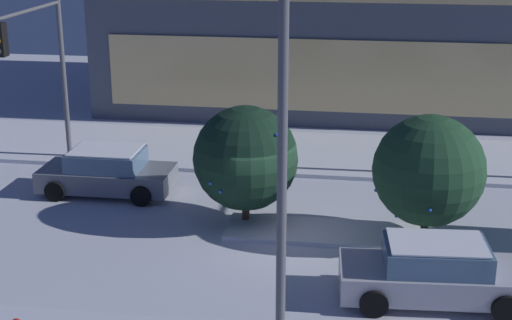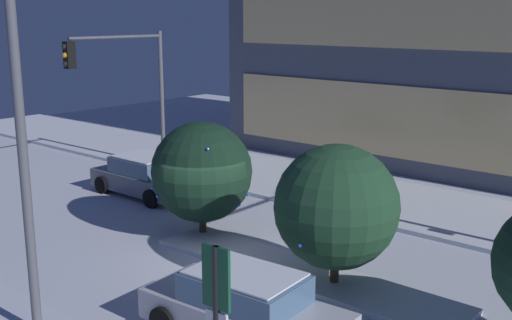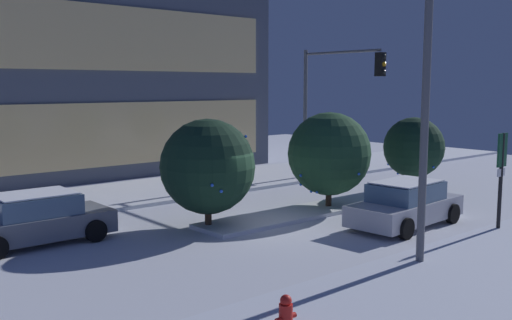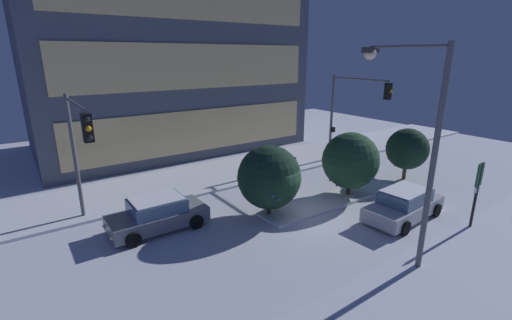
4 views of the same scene
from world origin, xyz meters
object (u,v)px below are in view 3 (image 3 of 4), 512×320
at_px(fire_hydrant, 286,315).
at_px(decorated_tree_right_of_median, 208,167).
at_px(street_lamp_arched, 398,61).
at_px(decorated_tree_median, 329,154).
at_px(car_near, 406,205).
at_px(parking_info_sign, 501,169).
at_px(decorated_tree_left_of_median, 414,147).
at_px(car_far, 35,220).
at_px(traffic_light_corner_far_right, 333,91).

height_order(fire_hydrant, decorated_tree_right_of_median, decorated_tree_right_of_median).
height_order(street_lamp_arched, decorated_tree_median, street_lamp_arched).
xyz_separation_m(car_near, parking_info_sign, (1.52, -2.40, 1.30)).
bearing_deg(parking_info_sign, decorated_tree_left_of_median, -34.69).
xyz_separation_m(car_near, decorated_tree_left_of_median, (5.14, 3.29, 1.27)).
bearing_deg(car_near, car_far, 146.21).
height_order(car_far, decorated_tree_right_of_median, decorated_tree_right_of_median).
bearing_deg(decorated_tree_left_of_median, decorated_tree_median, 178.88).
height_order(parking_info_sign, decorated_tree_right_of_median, decorated_tree_right_of_median).
bearing_deg(decorated_tree_left_of_median, traffic_light_corner_far_right, 103.33).
bearing_deg(street_lamp_arched, traffic_light_corner_far_right, -47.56).
height_order(car_far, parking_info_sign, parking_info_sign).
bearing_deg(traffic_light_corner_far_right, decorated_tree_right_of_median, -71.23).
distance_m(car_near, parking_info_sign, 3.12).
height_order(car_near, traffic_light_corner_far_right, traffic_light_corner_far_right).
bearing_deg(decorated_tree_median, traffic_light_corner_far_right, 40.97).
xyz_separation_m(decorated_tree_median, decorated_tree_left_of_median, (5.16, -0.10, -0.11)).
bearing_deg(fire_hydrant, traffic_light_corner_far_right, 39.38).
distance_m(car_far, decorated_tree_right_of_median, 5.37).
bearing_deg(decorated_tree_median, fire_hydrant, -141.42).
distance_m(car_far, traffic_light_corner_far_right, 14.79).
xyz_separation_m(car_far, street_lamp_arched, (6.61, -7.73, 4.48)).
relative_size(car_near, parking_info_sign, 1.48).
xyz_separation_m(car_far, parking_info_sign, (11.56, -8.12, 1.30)).
distance_m(car_near, decorated_tree_median, 3.66).
bearing_deg(street_lamp_arched, decorated_tree_left_of_median, -65.71).
bearing_deg(fire_hydrant, parking_info_sign, 6.58).
height_order(fire_hydrant, decorated_tree_median, decorated_tree_median).
bearing_deg(street_lamp_arched, car_near, -67.05).
xyz_separation_m(car_far, fire_hydrant, (1.28, -9.30, -0.34)).
bearing_deg(car_far, decorated_tree_left_of_median, 170.76).
bearing_deg(street_lamp_arched, parking_info_sign, -101.89).
height_order(car_far, decorated_tree_median, decorated_tree_median).
bearing_deg(parking_info_sign, decorated_tree_median, 12.73).
xyz_separation_m(parking_info_sign, decorated_tree_median, (-1.54, 5.78, 0.08)).
xyz_separation_m(street_lamp_arched, decorated_tree_left_of_median, (8.57, 5.30, -3.22)).
xyz_separation_m(fire_hydrant, decorated_tree_median, (8.74, 6.97, 1.72)).
distance_m(car_near, fire_hydrant, 9.47).
bearing_deg(decorated_tree_right_of_median, traffic_light_corner_far_right, 18.77).
height_order(car_near, decorated_tree_right_of_median, decorated_tree_right_of_median).
distance_m(traffic_light_corner_far_right, decorated_tree_median, 6.07).
height_order(street_lamp_arched, decorated_tree_left_of_median, street_lamp_arched).
distance_m(car_near, traffic_light_corner_far_right, 9.01).
height_order(traffic_light_corner_far_right, decorated_tree_right_of_median, traffic_light_corner_far_right).
height_order(car_far, decorated_tree_left_of_median, decorated_tree_left_of_median).
height_order(car_near, parking_info_sign, parking_info_sign).
relative_size(car_far, decorated_tree_right_of_median, 1.23).
relative_size(decorated_tree_median, decorated_tree_right_of_median, 1.02).
bearing_deg(decorated_tree_right_of_median, street_lamp_arched, -73.68).
xyz_separation_m(parking_info_sign, decorated_tree_right_of_median, (-6.68, 6.29, 0.02)).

